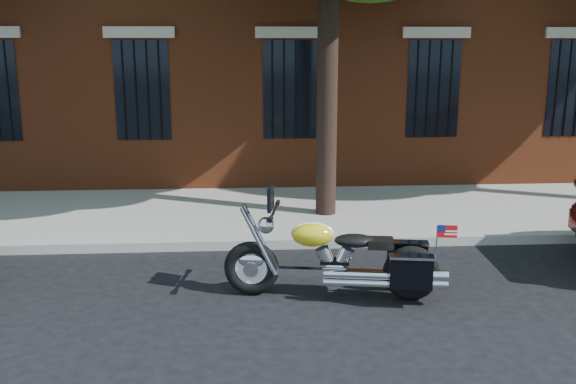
{
  "coord_description": "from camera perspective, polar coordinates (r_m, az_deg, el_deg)",
  "views": [
    {
      "loc": [
        -0.91,
        -8.21,
        3.13
      ],
      "look_at": [
        -0.32,
        0.8,
        1.04
      ],
      "focal_mm": 40.0,
      "sensor_mm": 36.0,
      "label": 1
    }
  ],
  "objects": [
    {
      "name": "ground",
      "position": [
        8.83,
        2.41,
        -7.72
      ],
      "size": [
        120.0,
        120.0,
        0.0
      ],
      "primitive_type": "plane",
      "color": "black",
      "rests_on": "ground"
    },
    {
      "name": "curb",
      "position": [
        10.11,
        1.58,
        -4.55
      ],
      "size": [
        40.0,
        0.16,
        0.15
      ],
      "primitive_type": "cube",
      "color": "gray",
      "rests_on": "ground"
    },
    {
      "name": "motorcycle",
      "position": [
        8.06,
        4.83,
        -6.18
      ],
      "size": [
        2.76,
        1.07,
        1.43
      ],
      "rotation": [
        0.0,
        0.0,
        -0.16
      ],
      "color": "black",
      "rests_on": "ground"
    },
    {
      "name": "sidewalk",
      "position": [
        11.91,
        0.75,
        -1.82
      ],
      "size": [
        40.0,
        3.6,
        0.15
      ],
      "primitive_type": "cube",
      "color": "gray",
      "rests_on": "ground"
    }
  ]
}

